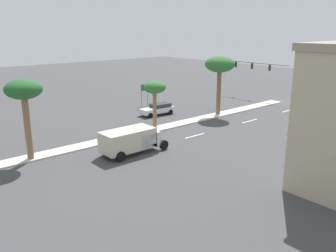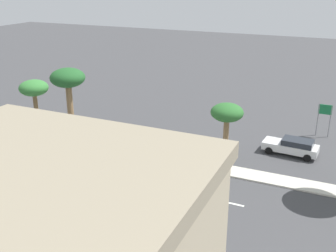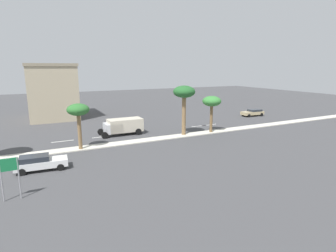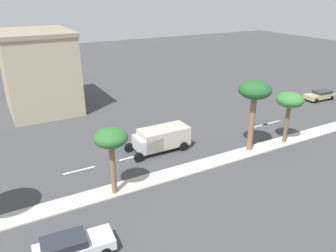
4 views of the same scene
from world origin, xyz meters
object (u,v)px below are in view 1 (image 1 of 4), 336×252
Objects in this scene: palm_tree_rear at (220,66)px; palm_tree_right at (24,93)px; sedan_white_front at (158,109)px; box_truck at (132,140)px; traffic_signal_gantry at (236,72)px; directional_road_sign at (144,91)px; palm_tree_outboard at (155,89)px.

palm_tree_right is (-0.48, 24.65, -0.52)m from palm_tree_rear.
palm_tree_right reaches higher than sedan_white_front.
traffic_signal_gantry is at bearing -67.21° from box_truck.
traffic_signal_gantry is at bearing -77.46° from palm_tree_right.
directional_road_sign is at bearing -40.16° from box_truck.
directional_road_sign reaches higher than sedan_white_front.
palm_tree_outboard is at bearing -53.07° from box_truck.
directional_road_sign is 20.28m from box_truck.
palm_tree_right reaches higher than traffic_signal_gantry.
palm_tree_right is (-8.45, 38.00, 1.95)m from traffic_signal_gantry.
palm_tree_right reaches higher than box_truck.
directional_road_sign is 0.46× the size of palm_tree_right.
palm_tree_outboard is at bearing 138.19° from sedan_white_front.
box_truck is at bearing 112.79° from traffic_signal_gantry.
sedan_white_front is at bearing -73.20° from palm_tree_right.
palm_tree_right is 9.91m from box_truck.
sedan_white_front is (5.17, 5.96, -5.59)m from palm_tree_rear.
sedan_white_front is at bearing 49.05° from palm_tree_rear.
palm_tree_outboard reaches higher than box_truck.
traffic_signal_gantry is 33.01m from box_truck.
box_truck is (-12.74, 30.34, -2.63)m from traffic_signal_gantry.
palm_tree_outboard is 1.13× the size of sedan_white_front.
palm_tree_right is at bearing 106.80° from sedan_white_front.
traffic_signal_gantry reaches higher than palm_tree_outboard.
traffic_signal_gantry is at bearing -99.01° from directional_road_sign.
palm_tree_outboard is 0.87× the size of box_truck.
directional_road_sign is 0.68× the size of sedan_white_front.
sedan_white_front is at bearing 98.28° from traffic_signal_gantry.
palm_tree_rear is 1.09× the size of palm_tree_right.
palm_tree_outboard is 0.77× the size of palm_tree_right.
directional_road_sign is at bearing 80.99° from traffic_signal_gantry.
palm_tree_outboard is (-10.56, 6.52, 2.29)m from directional_road_sign.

